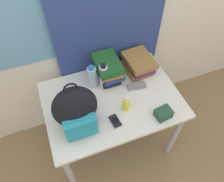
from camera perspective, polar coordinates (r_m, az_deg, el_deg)
name	(u,v)px	position (r m, az deg, el deg)	size (l,w,h in m)	color
ground_plane	(126,173)	(2.23, 3.65, -20.50)	(12.00, 12.00, 0.00)	#8C704C
wall_back	(89,8)	(1.70, -6.02, 20.80)	(6.00, 0.06, 2.50)	silver
curtain_blue	(109,8)	(1.69, -0.67, 20.86)	(0.91, 0.04, 2.50)	navy
desk	(112,105)	(1.81, 0.00, -3.80)	(1.07, 0.75, 0.72)	silver
backpack	(76,109)	(1.48, -9.51, -4.75)	(0.31, 0.25, 0.44)	black
book_stack_left	(108,69)	(1.81, -0.98, 5.85)	(0.20, 0.29, 0.19)	black
book_stack_center	(139,64)	(1.91, 6.99, 7.12)	(0.25, 0.29, 0.14)	olive
water_bottle	(92,77)	(1.75, -5.20, 3.68)	(0.07, 0.07, 0.22)	silver
sports_bottle	(104,75)	(1.75, -2.21, 4.10)	(0.07, 0.07, 0.22)	white
sunscreen_bottle	(126,104)	(1.63, 3.70, -3.35)	(0.05, 0.05, 0.15)	yellow
cell_phone	(115,121)	(1.62, 0.81, -7.84)	(0.07, 0.11, 0.02)	black
sunglasses_case	(136,86)	(1.81, 6.38, 1.35)	(0.16, 0.07, 0.04)	gray
camera_pouch	(163,113)	(1.66, 13.28, -5.69)	(0.13, 0.11, 0.07)	#234C33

